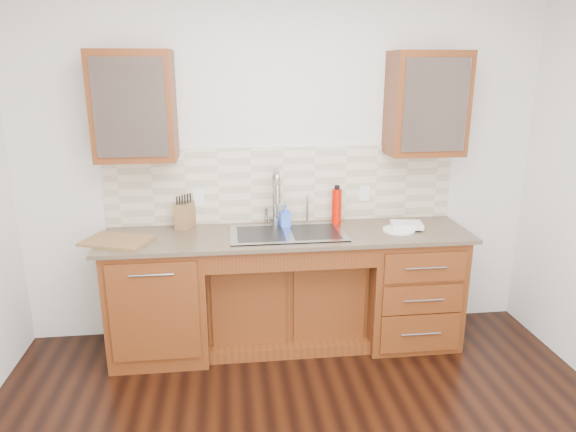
{
  "coord_description": "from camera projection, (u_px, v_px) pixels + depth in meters",
  "views": [
    {
      "loc": [
        -0.42,
        -2.13,
        2.08
      ],
      "look_at": [
        0.0,
        1.4,
        1.05
      ],
      "focal_mm": 32.0,
      "sensor_mm": 36.0,
      "label": 1
    }
  ],
  "objects": [
    {
      "name": "water_bottle",
      "position": [
        337.0,
        206.0,
        3.97
      ],
      "size": [
        0.09,
        0.09,
        0.27
      ],
      "primitive_type": "cylinder",
      "rotation": [
        0.0,
        0.0,
        -0.26
      ],
      "color": "#CA0F00",
      "rests_on": "countertop"
    },
    {
      "name": "cup_right_b",
      "position": [
        438.0,
        111.0,
        3.8
      ],
      "size": [
        0.13,
        0.13,
        0.1
      ],
      "primitive_type": "imported",
      "rotation": [
        0.0,
        0.0,
        0.39
      ],
      "color": "white",
      "rests_on": "upper_cabinet_right"
    },
    {
      "name": "filter_tap",
      "position": [
        307.0,
        209.0,
        3.97
      ],
      "size": [
        0.02,
        0.02,
        0.24
      ],
      "primitive_type": "cylinder",
      "color": "#999993",
      "rests_on": "countertop"
    },
    {
      "name": "outlet_right",
      "position": [
        364.0,
        194.0,
        4.07
      ],
      "size": [
        0.08,
        0.01,
        0.12
      ],
      "primitive_type": "cube",
      "color": "white",
      "rests_on": "backsplash"
    },
    {
      "name": "dish_towel",
      "position": [
        407.0,
        225.0,
        3.86
      ],
      "size": [
        0.25,
        0.2,
        0.04
      ],
      "primitive_type": "cube",
      "rotation": [
        0.0,
        0.0,
        -0.17
      ],
      "color": "white",
      "rests_on": "plate"
    },
    {
      "name": "soap_bottle",
      "position": [
        285.0,
        216.0,
        3.9
      ],
      "size": [
        0.09,
        0.09,
        0.18
      ],
      "primitive_type": "imported",
      "rotation": [
        0.0,
        0.0,
        0.14
      ],
      "color": "#3C6BED",
      "rests_on": "countertop"
    },
    {
      "name": "countertop",
      "position": [
        288.0,
        235.0,
        3.77
      ],
      "size": [
        2.7,
        0.65,
        0.03
      ],
      "primitive_type": "cube",
      "color": "#84705B",
      "rests_on": "base_cabinet_left"
    },
    {
      "name": "cutting_board",
      "position": [
        117.0,
        241.0,
        3.58
      ],
      "size": [
        0.52,
        0.44,
        0.02
      ],
      "primitive_type": "cube",
      "rotation": [
        0.0,
        0.0,
        -0.36
      ],
      "color": "brown",
      "rests_on": "countertop"
    },
    {
      "name": "plate",
      "position": [
        399.0,
        230.0,
        3.82
      ],
      "size": [
        0.25,
        0.25,
        0.01
      ],
      "primitive_type": "cylinder",
      "rotation": [
        0.0,
        0.0,
        0.07
      ],
      "color": "white",
      "rests_on": "countertop"
    },
    {
      "name": "sink",
      "position": [
        288.0,
        245.0,
        3.78
      ],
      "size": [
        0.84,
        0.46,
        0.19
      ],
      "primitive_type": "cube",
      "color": "#9E9EA5",
      "rests_on": "countertop"
    },
    {
      "name": "knife_block",
      "position": [
        185.0,
        215.0,
        3.88
      ],
      "size": [
        0.15,
        0.2,
        0.19
      ],
      "primitive_type": "cube",
      "rotation": [
        0.0,
        0.0,
        -0.3
      ],
      "color": "brown",
      "rests_on": "countertop"
    },
    {
      "name": "faucet",
      "position": [
        275.0,
        200.0,
        3.91
      ],
      "size": [
        0.04,
        0.04,
        0.4
      ],
      "primitive_type": "cylinder",
      "color": "#999993",
      "rests_on": "countertop"
    },
    {
      "name": "cup_left_b",
      "position": [
        153.0,
        114.0,
        3.57
      ],
      "size": [
        0.12,
        0.12,
        0.09
      ],
      "primitive_type": "imported",
      "rotation": [
        0.0,
        0.0,
        0.3
      ],
      "color": "white",
      "rests_on": "upper_cabinet_left"
    },
    {
      "name": "outlet_left",
      "position": [
        199.0,
        198.0,
        3.92
      ],
      "size": [
        0.08,
        0.01,
        0.12
      ],
      "primitive_type": "cube",
      "color": "white",
      "rests_on": "backsplash"
    },
    {
      "name": "base_cabinet_center",
      "position": [
        286.0,
        297.0,
        4.02
      ],
      "size": [
        1.2,
        0.44,
        0.7
      ],
      "primitive_type": "cube",
      "color": "#593014",
      "rests_on": "ground"
    },
    {
      "name": "base_cabinet_right",
      "position": [
        408.0,
        285.0,
        4.02
      ],
      "size": [
        0.7,
        0.62,
        0.88
      ],
      "primitive_type": "cube",
      "color": "#593014",
      "rests_on": "ground"
    },
    {
      "name": "base_cabinet_left",
      "position": [
        160.0,
        298.0,
        3.81
      ],
      "size": [
        0.7,
        0.62,
        0.88
      ],
      "primitive_type": "cube",
      "color": "#593014",
      "rests_on": "ground"
    },
    {
      "name": "cup_right_a",
      "position": [
        417.0,
        111.0,
        3.79
      ],
      "size": [
        0.14,
        0.14,
        0.1
      ],
      "primitive_type": "imported",
      "rotation": [
        0.0,
        0.0,
        0.12
      ],
      "color": "white",
      "rests_on": "upper_cabinet_right"
    },
    {
      "name": "wall_back",
      "position": [
        282.0,
        165.0,
        4.0
      ],
      "size": [
        4.0,
        0.1,
        2.7
      ],
      "primitive_type": "cube",
      "color": "silver",
      "rests_on": "ground"
    },
    {
      "name": "cup_left_a",
      "position": [
        117.0,
        114.0,
        3.54
      ],
      "size": [
        0.14,
        0.14,
        0.1
      ],
      "primitive_type": "imported",
      "rotation": [
        0.0,
        0.0,
        0.15
      ],
      "color": "white",
      "rests_on": "upper_cabinet_left"
    },
    {
      "name": "upper_cabinet_left",
      "position": [
        134.0,
        106.0,
        3.54
      ],
      "size": [
        0.55,
        0.34,
        0.75
      ],
      "primitive_type": "cube",
      "color": "#593014",
      "rests_on": "wall_back"
    },
    {
      "name": "backsplash",
      "position": [
        283.0,
        185.0,
        3.99
      ],
      "size": [
        2.7,
        0.02,
        0.59
      ],
      "primitive_type": "cube",
      "color": "beige",
      "rests_on": "wall_back"
    },
    {
      "name": "upper_cabinet_right",
      "position": [
        426.0,
        104.0,
        3.78
      ],
      "size": [
        0.55,
        0.34,
        0.75
      ],
      "primitive_type": "cube",
      "color": "#593014",
      "rests_on": "wall_back"
    }
  ]
}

